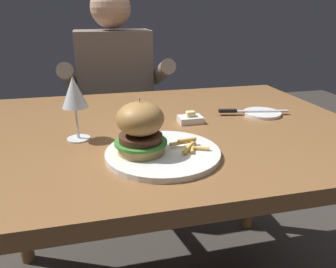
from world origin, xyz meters
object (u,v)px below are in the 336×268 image
at_px(wine_glass, 74,94).
at_px(butter_dish, 190,119).
at_px(burger_sandwich, 140,128).
at_px(diner_person, 117,114).
at_px(main_plate, 163,153).
at_px(table_knife, 247,111).
at_px(bread_plate, 262,113).

distance_m(wine_glass, butter_dish, 0.36).
height_order(burger_sandwich, butter_dish, burger_sandwich).
bearing_deg(diner_person, butter_dish, -76.43).
relative_size(main_plate, wine_glass, 1.61).
height_order(main_plate, burger_sandwich, burger_sandwich).
bearing_deg(wine_glass, main_plate, -38.68).
xyz_separation_m(main_plate, table_knife, (0.35, 0.26, 0.01)).
distance_m(bread_plate, diner_person, 0.84).
height_order(main_plate, butter_dish, butter_dish).
bearing_deg(main_plate, table_knife, 36.40).
bearing_deg(main_plate, butter_dish, 58.31).
bearing_deg(burger_sandwich, butter_dish, 48.99).
height_order(main_plate, table_knife, table_knife).
xyz_separation_m(wine_glass, bread_plate, (0.60, 0.09, -0.12)).
bearing_deg(diner_person, wine_glass, -101.91).
relative_size(wine_glass, butter_dish, 2.35).
bearing_deg(table_knife, butter_dish, -171.53).
xyz_separation_m(wine_glass, table_knife, (0.55, 0.10, -0.11)).
distance_m(wine_glass, bread_plate, 0.62).
bearing_deg(burger_sandwich, diner_person, 88.94).
relative_size(main_plate, table_knife, 1.19).
height_order(main_plate, wine_glass, wine_glass).
bearing_deg(bread_plate, burger_sandwich, -151.88).
relative_size(bread_plate, butter_dish, 1.68).
bearing_deg(diner_person, bread_plate, -58.20).
bearing_deg(wine_glass, table_knife, 9.97).
xyz_separation_m(main_plate, butter_dish, (0.14, 0.23, 0.00)).
distance_m(main_plate, table_knife, 0.43).
xyz_separation_m(butter_dish, diner_person, (-0.17, 0.72, -0.19)).
bearing_deg(burger_sandwich, main_plate, -6.08).
xyz_separation_m(main_plate, wine_glass, (-0.20, 0.16, 0.12)).
bearing_deg(bread_plate, table_knife, 168.66).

